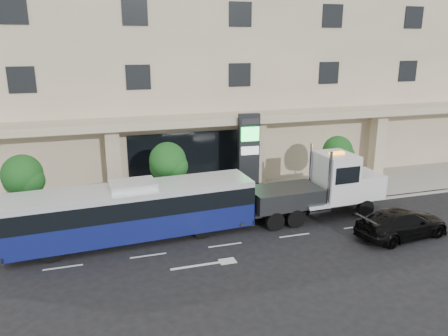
# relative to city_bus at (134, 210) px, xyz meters

# --- Properties ---
(ground) EXTENTS (120.00, 120.00, 0.00)m
(ground) POSITION_rel_city_bus_xyz_m (4.38, -0.61, -1.65)
(ground) COLOR black
(ground) RESTS_ON ground
(sidewalk) EXTENTS (120.00, 6.00, 0.15)m
(sidewalk) POSITION_rel_city_bus_xyz_m (4.38, 4.39, -1.57)
(sidewalk) COLOR gray
(sidewalk) RESTS_ON ground
(curb) EXTENTS (120.00, 0.30, 0.15)m
(curb) POSITION_rel_city_bus_xyz_m (4.38, 1.39, -1.57)
(curb) COLOR gray
(curb) RESTS_ON ground
(convention_center) EXTENTS (60.00, 17.60, 20.00)m
(convention_center) POSITION_rel_city_bus_xyz_m (4.38, 14.81, 8.32)
(convention_center) COLOR tan
(convention_center) RESTS_ON ground
(tree_left) EXTENTS (2.27, 2.20, 4.22)m
(tree_left) POSITION_rel_city_bus_xyz_m (-5.59, 2.98, 1.46)
(tree_left) COLOR #422B19
(tree_left) RESTS_ON sidewalk
(tree_mid) EXTENTS (2.28, 2.20, 4.38)m
(tree_mid) POSITION_rel_city_bus_xyz_m (2.41, 2.98, 1.61)
(tree_mid) COLOR #422B19
(tree_mid) RESTS_ON sidewalk
(tree_right) EXTENTS (2.10, 2.00, 4.04)m
(tree_right) POSITION_rel_city_bus_xyz_m (13.91, 2.98, 1.39)
(tree_right) COLOR #422B19
(tree_right) RESTS_ON sidewalk
(city_bus) EXTENTS (12.93, 3.45, 3.24)m
(city_bus) POSITION_rel_city_bus_xyz_m (0.00, 0.00, 0.00)
(city_bus) COLOR black
(city_bus) RESTS_ON ground
(tow_truck) EXTENTS (9.51, 2.63, 4.32)m
(tow_truck) POSITION_rel_city_bus_xyz_m (11.16, 0.02, 0.13)
(tow_truck) COLOR #2D3033
(tow_truck) RESTS_ON ground
(black_sedan) EXTENTS (5.64, 2.80, 1.57)m
(black_sedan) POSITION_rel_city_bus_xyz_m (13.85, -3.93, -0.86)
(black_sedan) COLOR black
(black_sedan) RESTS_ON ground
(signage_pylon) EXTENTS (1.42, 0.59, 5.57)m
(signage_pylon) POSITION_rel_city_bus_xyz_m (8.09, 4.52, 1.33)
(signage_pylon) COLOR black
(signage_pylon) RESTS_ON sidewalk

